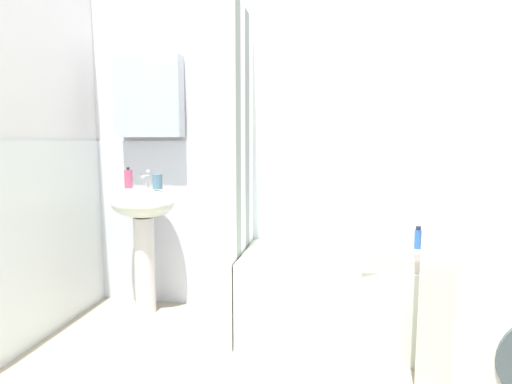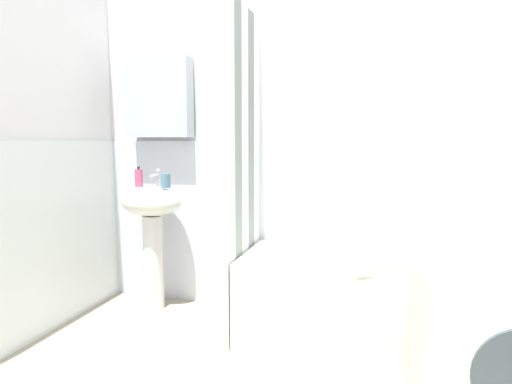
# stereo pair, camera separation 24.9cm
# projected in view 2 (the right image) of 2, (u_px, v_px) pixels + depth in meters

# --- Properties ---
(wall_back_tiled) EXTENTS (3.60, 0.18, 2.40)m
(wall_back_tiled) POSITION_uv_depth(u_px,v_px,m) (304.00, 149.00, 2.86)
(wall_back_tiled) COLOR silver
(wall_back_tiled) RESTS_ON ground_plane
(wall_left_tiled) EXTENTS (0.07, 1.81, 2.40)m
(wall_left_tiled) POSITION_uv_depth(u_px,v_px,m) (14.00, 155.00, 2.40)
(wall_left_tiled) COLOR silver
(wall_left_tiled) RESTS_ON ground_plane
(sink) EXTENTS (0.44, 0.34, 0.87)m
(sink) POSITION_uv_depth(u_px,v_px,m) (152.00, 220.00, 2.98)
(sink) COLOR silver
(sink) RESTS_ON ground_plane
(faucet) EXTENTS (0.03, 0.12, 0.12)m
(faucet) POSITION_uv_depth(u_px,v_px,m) (157.00, 178.00, 3.02)
(faucet) COLOR silver
(faucet) RESTS_ON sink
(soap_dispenser) EXTENTS (0.06, 0.06, 0.15)m
(soap_dispenser) POSITION_uv_depth(u_px,v_px,m) (139.00, 178.00, 3.00)
(soap_dispenser) COLOR #C44C71
(soap_dispenser) RESTS_ON sink
(toothbrush_cup) EXTENTS (0.07, 0.07, 0.10)m
(toothbrush_cup) POSITION_uv_depth(u_px,v_px,m) (166.00, 181.00, 2.93)
(toothbrush_cup) COLOR teal
(toothbrush_cup) RESTS_ON sink
(bathtub) EXTENTS (1.48, 0.65, 0.51)m
(bathtub) POSITION_uv_depth(u_px,v_px,m) (367.00, 302.00, 2.49)
(bathtub) COLOR white
(bathtub) RESTS_ON ground_plane
(shower_curtain) EXTENTS (0.01, 0.65, 2.00)m
(shower_curtain) POSITION_uv_depth(u_px,v_px,m) (244.00, 173.00, 2.61)
(shower_curtain) COLOR white
(shower_curtain) RESTS_ON ground_plane
(shampoo_bottle) EXTENTS (0.04, 0.04, 0.24)m
(shampoo_bottle) POSITION_uv_depth(u_px,v_px,m) (482.00, 238.00, 2.49)
(shampoo_bottle) COLOR gold
(shampoo_bottle) RESTS_ON bathtub
(conditioner_bottle) EXTENTS (0.06, 0.06, 0.24)m
(conditioner_bottle) POSITION_uv_depth(u_px,v_px,m) (461.00, 237.00, 2.53)
(conditioner_bottle) COLOR #268050
(conditioner_bottle) RESTS_ON bathtub
(lotion_bottle) EXTENTS (0.05, 0.05, 0.24)m
(lotion_bottle) POSITION_uv_depth(u_px,v_px,m) (446.00, 235.00, 2.57)
(lotion_bottle) COLOR #272033
(lotion_bottle) RESTS_ON bathtub
(body_wash_bottle) EXTENTS (0.04, 0.04, 0.15)m
(body_wash_bottle) POSITION_uv_depth(u_px,v_px,m) (426.00, 242.00, 2.60)
(body_wash_bottle) COLOR #255099
(body_wash_bottle) RESTS_ON bathtub
(towel_folded) EXTENTS (0.37, 0.22, 0.07)m
(towel_folded) POSITION_uv_depth(u_px,v_px,m) (390.00, 266.00, 2.21)
(towel_folded) COLOR silver
(towel_folded) RESTS_ON bathtub
(washer_dryer_stack) EXTENTS (0.58, 0.59, 1.74)m
(washer_dryer_stack) POSITION_uv_depth(u_px,v_px,m) (509.00, 232.00, 1.51)
(washer_dryer_stack) COLOR white
(washer_dryer_stack) RESTS_ON ground_plane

